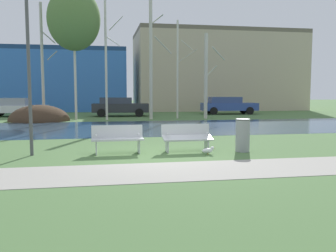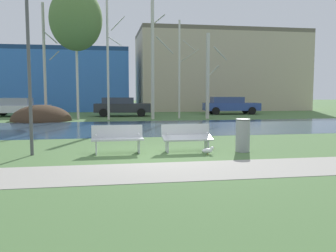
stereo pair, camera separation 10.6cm
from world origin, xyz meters
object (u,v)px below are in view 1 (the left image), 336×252
object	(u,v)px
parked_van_nearest_white	(15,107)
trash_bin	(243,135)
bench_right	(187,137)
seagull	(208,150)
parked_sedan_second_dark	(120,106)
bench_left	(118,138)
parked_hatch_third_blue	(228,105)
streetlamp	(28,33)

from	to	relation	value
parked_van_nearest_white	trash_bin	bearing A→B (deg)	-59.11
trash_bin	bench_right	bearing A→B (deg)	168.34
seagull	parked_sedan_second_dark	size ratio (longest dim) A/B	0.09
bench_left	parked_hatch_third_blue	bearing A→B (deg)	61.17
streetlamp	parked_sedan_second_dark	world-z (taller)	streetlamp
bench_right	bench_left	bearing A→B (deg)	180.00
parked_sedan_second_dark	streetlamp	bearing A→B (deg)	-101.17
streetlamp	trash_bin	bearing A→B (deg)	-3.88
bench_left	streetlamp	world-z (taller)	streetlamp
trash_bin	seagull	distance (m)	1.37
parked_sedan_second_dark	bench_right	bearing A→B (deg)	-85.45
bench_right	trash_bin	distance (m)	1.79
bench_left	parked_van_nearest_white	size ratio (longest dim) A/B	0.34
parked_van_nearest_white	parked_hatch_third_blue	distance (m)	17.33
parked_sedan_second_dark	parked_hatch_third_blue	distance (m)	9.36
bench_left	trash_bin	bearing A→B (deg)	-5.22
bench_left	seagull	world-z (taller)	bench_left
parked_sedan_second_dark	seagull	bearing A→B (deg)	-84.04
bench_left	parked_van_nearest_white	xyz separation A→B (m)	(-7.19, 18.30, 0.29)
bench_left	bench_right	distance (m)	2.21
bench_left	streetlamp	bearing A→B (deg)	178.19
bench_right	parked_hatch_third_blue	xyz separation A→B (m)	(7.92, 18.41, 0.31)
bench_left	bench_right	world-z (taller)	same
seagull	parked_sedan_second_dark	world-z (taller)	parked_sedan_second_dark
seagull	bench_right	bearing A→B (deg)	124.85
bench_left	bench_right	xyz separation A→B (m)	(2.21, 0.00, 0.00)
bench_right	trash_bin	size ratio (longest dim) A/B	1.52
streetlamp	parked_sedan_second_dark	xyz separation A→B (m)	(3.41, 17.25, -2.84)
parked_hatch_third_blue	bench_left	bearing A→B (deg)	-118.83
seagull	parked_hatch_third_blue	distance (m)	20.53
trash_bin	parked_sedan_second_dark	xyz separation A→B (m)	(-3.14, 17.69, 0.24)
bench_right	parked_van_nearest_white	bearing A→B (deg)	117.21
bench_left	parked_van_nearest_white	bearing A→B (deg)	111.46
seagull	bench_left	bearing A→B (deg)	165.08
streetlamp	parked_van_nearest_white	size ratio (longest dim) A/B	1.16
trash_bin	bench_left	bearing A→B (deg)	174.78
trash_bin	parked_hatch_third_blue	distance (m)	19.76
seagull	parked_hatch_third_blue	size ratio (longest dim) A/B	0.09
streetlamp	parked_van_nearest_white	xyz separation A→B (m)	(-4.62, 18.22, -2.86)
parked_sedan_second_dark	parked_hatch_third_blue	size ratio (longest dim) A/B	0.93
trash_bin	parked_van_nearest_white	size ratio (longest dim) A/B	0.22
streetlamp	bench_right	bearing A→B (deg)	-0.97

